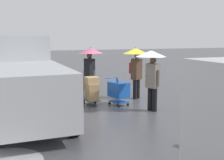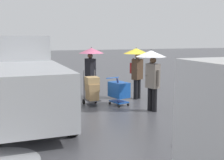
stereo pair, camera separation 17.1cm
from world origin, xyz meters
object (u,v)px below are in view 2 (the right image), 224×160
Objects in this scene: pedestrian_black_side at (152,66)px; cargo_van_parked_right at (26,83)px; pedestrian_white_side at (137,61)px; pedestrian_pink_side at (91,60)px; shopping_cart_vendor at (119,90)px; hand_dolly_boxes at (92,89)px.

cargo_van_parked_right is at bearing -3.00° from pedestrian_black_side.
pedestrian_white_side is at bearing -98.62° from pedestrian_black_side.
pedestrian_pink_side is at bearing -27.60° from pedestrian_white_side.
pedestrian_white_side reaches higher than shopping_cart_vendor.
pedestrian_white_side is (-0.30, -1.95, -0.01)m from pedestrian_black_side.
hand_dolly_boxes is (-2.41, -1.21, -0.54)m from cargo_van_parked_right.
cargo_van_parked_right is 2.51× the size of pedestrian_pink_side.
hand_dolly_boxes reaches higher than shopping_cart_vendor.
cargo_van_parked_right is at bearing 26.69° from hand_dolly_boxes.
cargo_van_parked_right is 3.56m from shopping_cart_vendor.
pedestrian_white_side is at bearing -165.83° from hand_dolly_boxes.
shopping_cart_vendor is 1.67m from pedestrian_white_side.
hand_dolly_boxes is 0.61× the size of pedestrian_pink_side.
pedestrian_pink_side is (-2.76, -2.61, 0.41)m from cargo_van_parked_right.
pedestrian_pink_side is 1.00× the size of pedestrian_white_side.
pedestrian_white_side is (-4.45, -1.73, 0.39)m from cargo_van_parked_right.
shopping_cart_vendor is at bearing 110.19° from pedestrian_pink_side.
shopping_cart_vendor is (-3.38, -0.92, -0.61)m from cargo_van_parked_right.
hand_dolly_boxes is 1.73m from pedestrian_pink_side.
hand_dolly_boxes is 2.45m from pedestrian_black_side.
shopping_cart_vendor is 0.49× the size of pedestrian_white_side.
shopping_cart_vendor is at bearing -164.81° from cargo_van_parked_right.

